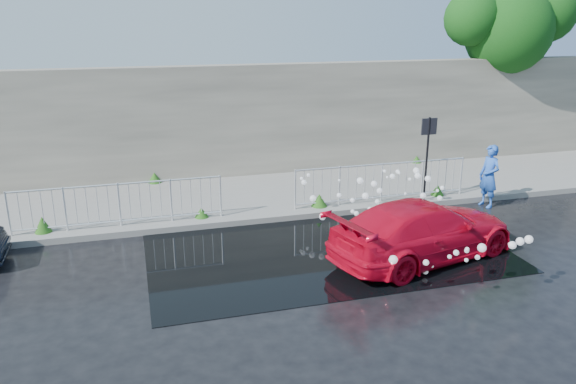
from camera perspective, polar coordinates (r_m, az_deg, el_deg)
name	(u,v)px	position (r m, az deg, el deg)	size (l,w,h in m)	color
ground	(317,268)	(12.04, 2.97, -7.75)	(90.00, 90.00, 0.00)	black
pavement	(263,195)	(16.49, -2.56, -0.30)	(30.00, 4.00, 0.15)	slate
curb	(281,218)	(14.66, -0.76, -2.61)	(30.00, 0.25, 0.16)	slate
retaining_wall	(246,120)	(18.13, -4.25, 7.28)	(30.00, 0.60, 3.50)	#5F5A50
puddle	(324,247)	(13.05, 3.66, -5.65)	(8.00, 5.00, 0.01)	black
sign_post	(428,145)	(15.84, 14.01, 4.61)	(0.45, 0.06, 2.50)	black
tree	(511,25)	(22.04, 21.70, 15.45)	(5.03, 3.10, 6.28)	#332114
railing_left	(119,203)	(14.34, -16.78, -1.09)	(5.05, 0.05, 1.10)	silver
railing_right	(382,181)	(15.76, 9.49, 1.11)	(5.05, 0.05, 1.10)	silver
weeds	(251,195)	(15.78, -3.79, -0.26)	(12.17, 3.93, 0.39)	#265216
water_spray	(402,207)	(13.75, 11.55, -1.47)	(3.71, 5.75, 1.14)	white
red_car	(423,230)	(12.65, 13.59, -3.77)	(1.81, 4.46, 1.30)	red
person	(489,176)	(16.47, 19.75, 1.53)	(0.64, 0.42, 1.75)	blue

